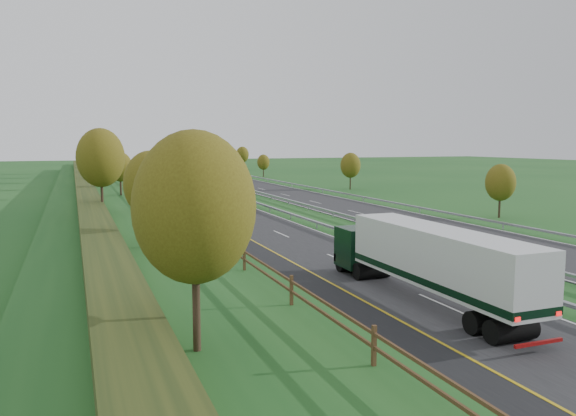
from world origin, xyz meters
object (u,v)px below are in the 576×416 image
object	(u,v)px
car_silver_mid	(185,189)
car_small_far	(136,169)
box_lorry	(426,260)
car_dark_near	(244,204)
car_oncoming	(239,179)
road_tanker	(148,171)

from	to	relation	value
car_silver_mid	car_small_far	bearing A→B (deg)	91.38
box_lorry	car_dark_near	world-z (taller)	box_lorry
box_lorry	car_small_far	xyz separation A→B (m)	(-0.02, 140.71, -1.52)
box_lorry	car_small_far	size ratio (longest dim) A/B	3.06
car_dark_near	car_silver_mid	bearing A→B (deg)	96.62
car_oncoming	car_dark_near	bearing A→B (deg)	71.64
car_dark_near	car_small_far	distance (m)	98.30
box_lorry	car_dark_near	distance (m)	42.57
car_silver_mid	car_dark_near	bearing A→B (deg)	-82.01
box_lorry	car_silver_mid	size ratio (longest dim) A/B	3.55
car_small_far	car_oncoming	bearing A→B (deg)	-76.42
box_lorry	road_tanker	size ratio (longest dim) A/B	1.45
car_dark_near	car_small_far	bearing A→B (deg)	91.63
car_dark_near	car_silver_mid	world-z (taller)	car_dark_near
box_lorry	car_silver_mid	distance (m)	66.55
car_oncoming	car_small_far	bearing A→B (deg)	-76.26
box_lorry	road_tanker	distance (m)	108.08
box_lorry	car_oncoming	size ratio (longest dim) A/B	2.94
road_tanker	car_dark_near	size ratio (longest dim) A/B	2.46
car_small_far	car_oncoming	xyz separation A→B (m)	(15.58, -51.68, -0.00)
road_tanker	car_dark_near	world-z (taller)	road_tanker
road_tanker	car_small_far	bearing A→B (deg)	88.63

